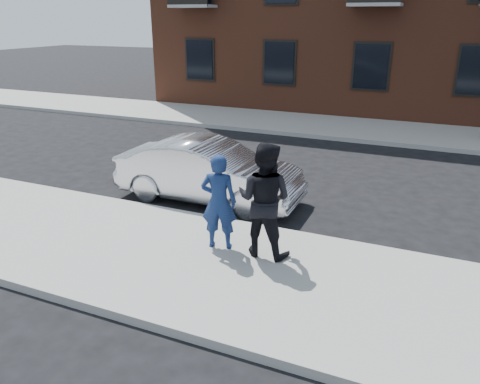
% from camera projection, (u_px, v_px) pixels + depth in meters
% --- Properties ---
extents(ground, '(100.00, 100.00, 0.00)m').
position_uv_depth(ground, '(233.00, 269.00, 8.02)').
color(ground, black).
rests_on(ground, ground).
extents(near_sidewalk, '(50.00, 3.50, 0.15)m').
position_uv_depth(near_sidewalk, '(227.00, 272.00, 7.78)').
color(near_sidewalk, gray).
rests_on(near_sidewalk, ground).
extents(near_curb, '(50.00, 0.10, 0.15)m').
position_uv_depth(near_curb, '(265.00, 229.00, 9.33)').
color(near_curb, '#999691').
rests_on(near_curb, ground).
extents(far_sidewalk, '(50.00, 3.50, 0.15)m').
position_uv_depth(far_sidewalk, '(356.00, 129.00, 17.65)').
color(far_sidewalk, gray).
rests_on(far_sidewalk, ground).
extents(far_curb, '(50.00, 0.10, 0.15)m').
position_uv_depth(far_curb, '(346.00, 139.00, 16.10)').
color(far_curb, '#999691').
rests_on(far_curb, ground).
extents(silver_sedan, '(4.33, 1.54, 1.42)m').
position_uv_depth(silver_sedan, '(209.00, 171.00, 10.76)').
color(silver_sedan, silver).
rests_on(silver_sedan, ground).
extents(man_hoodie, '(0.72, 0.56, 1.74)m').
position_uv_depth(man_hoodie, '(219.00, 202.00, 8.18)').
color(man_hoodie, navy).
rests_on(man_hoodie, near_sidewalk).
extents(man_peacoat, '(1.00, 0.79, 2.01)m').
position_uv_depth(man_peacoat, '(264.00, 200.00, 7.90)').
color(man_peacoat, black).
rests_on(man_peacoat, near_sidewalk).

